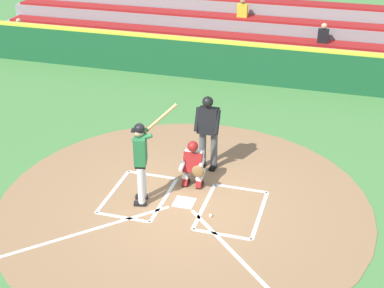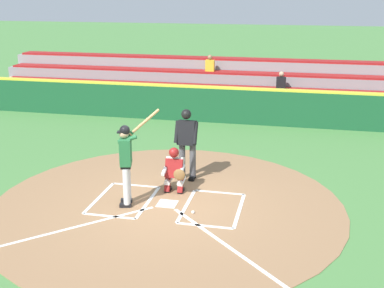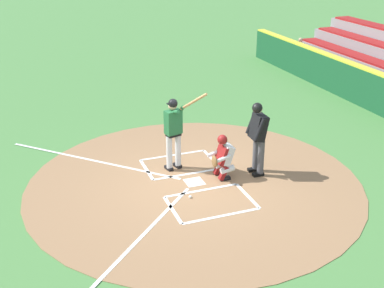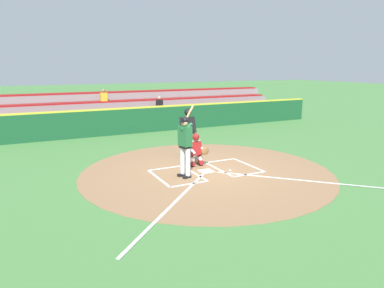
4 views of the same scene
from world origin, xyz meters
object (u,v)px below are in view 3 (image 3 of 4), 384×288
Objects in this scene: plate_umpire at (258,134)px; baseball at (190,197)px; catcher at (223,156)px; batter at (174,129)px.

plate_umpire is 25.20× the size of baseball.
catcher is 1.00m from plate_umpire.
batter reaches higher than plate_umpire.
plate_umpire reaches higher than catcher.
batter is 28.76× the size of baseball.
plate_umpire is at bearing -73.28° from baseball.
plate_umpire reaches higher than baseball.
batter is 1.88× the size of catcher.
batter is at bearing -5.32° from baseball.
catcher is at bearing 83.67° from plate_umpire.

